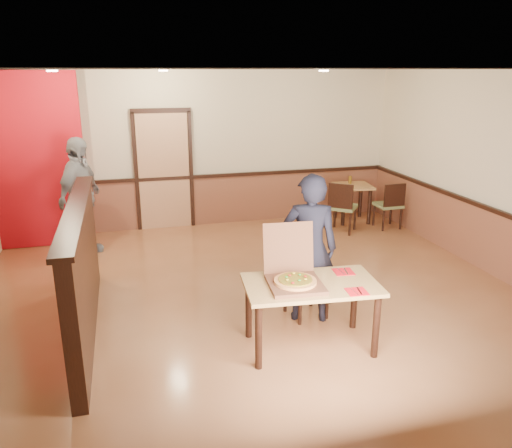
{
  "coord_description": "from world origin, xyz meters",
  "views": [
    {
      "loc": [
        -1.48,
        -5.5,
        2.79
      ],
      "look_at": [
        -0.01,
        0.0,
        1.03
      ],
      "focal_mm": 35.0,
      "sensor_mm": 36.0,
      "label": 1
    }
  ],
  "objects_px": {
    "passerby": "(81,197)",
    "pizza_box": "(294,277)",
    "diner": "(309,249)",
    "condiment": "(350,180)",
    "side_chair_right": "(390,204)",
    "side_chair_left": "(342,205)",
    "diner_chair": "(304,275)",
    "side_table": "(353,194)",
    "main_table": "(311,293)"
  },
  "relations": [
    {
      "from": "diner_chair",
      "to": "condiment",
      "type": "xyz_separation_m",
      "value": [
        2.21,
        3.46,
        0.3
      ]
    },
    {
      "from": "side_chair_left",
      "to": "diner_chair",
      "type": "bearing_deg",
      "value": 96.63
    },
    {
      "from": "passerby",
      "to": "pizza_box",
      "type": "bearing_deg",
      "value": -122.31
    },
    {
      "from": "side_table",
      "to": "pizza_box",
      "type": "bearing_deg",
      "value": -122.6
    },
    {
      "from": "side_chair_right",
      "to": "side_table",
      "type": "xyz_separation_m",
      "value": [
        -0.45,
        0.61,
        0.07
      ]
    },
    {
      "from": "diner_chair",
      "to": "side_chair_left",
      "type": "relative_size",
      "value": 0.96
    },
    {
      "from": "diner_chair",
      "to": "condiment",
      "type": "relative_size",
      "value": 5.92
    },
    {
      "from": "side_table",
      "to": "pizza_box",
      "type": "relative_size",
      "value": 1.1
    },
    {
      "from": "side_chair_right",
      "to": "pizza_box",
      "type": "distance_m",
      "value": 4.62
    },
    {
      "from": "side_table",
      "to": "diner",
      "type": "height_order",
      "value": "diner"
    },
    {
      "from": "passerby",
      "to": "pizza_box",
      "type": "relative_size",
      "value": 2.76
    },
    {
      "from": "diner_chair",
      "to": "diner",
      "type": "xyz_separation_m",
      "value": [
        0.0,
        -0.14,
        0.38
      ]
    },
    {
      "from": "main_table",
      "to": "side_chair_left",
      "type": "distance_m",
      "value": 3.99
    },
    {
      "from": "main_table",
      "to": "side_table",
      "type": "height_order",
      "value": "main_table"
    },
    {
      "from": "side_table",
      "to": "passerby",
      "type": "height_order",
      "value": "passerby"
    },
    {
      "from": "side_chair_left",
      "to": "side_table",
      "type": "distance_m",
      "value": 0.78
    },
    {
      "from": "side_chair_right",
      "to": "passerby",
      "type": "xyz_separation_m",
      "value": [
        -5.3,
        0.03,
        0.45
      ]
    },
    {
      "from": "side_chair_left",
      "to": "condiment",
      "type": "distance_m",
      "value": 0.91
    },
    {
      "from": "side_table",
      "to": "pizza_box",
      "type": "height_order",
      "value": "pizza_box"
    },
    {
      "from": "main_table",
      "to": "diner",
      "type": "height_order",
      "value": "diner"
    },
    {
      "from": "diner_chair",
      "to": "side_chair_right",
      "type": "distance_m",
      "value": 3.82
    },
    {
      "from": "side_table",
      "to": "diner_chair",
      "type": "bearing_deg",
      "value": -123.57
    },
    {
      "from": "main_table",
      "to": "pizza_box",
      "type": "relative_size",
      "value": 2.12
    },
    {
      "from": "passerby",
      "to": "side_table",
      "type": "bearing_deg",
      "value": -58.29
    },
    {
      "from": "diner",
      "to": "pizza_box",
      "type": "xyz_separation_m",
      "value": [
        -0.38,
        -0.57,
        -0.07
      ]
    },
    {
      "from": "main_table",
      "to": "side_chair_left",
      "type": "bearing_deg",
      "value": 66.18
    },
    {
      "from": "side_chair_right",
      "to": "side_table",
      "type": "distance_m",
      "value": 0.76
    },
    {
      "from": "side_table",
      "to": "passerby",
      "type": "xyz_separation_m",
      "value": [
        -4.85,
        -0.59,
        0.39
      ]
    },
    {
      "from": "diner",
      "to": "side_table",
      "type": "bearing_deg",
      "value": -104.36
    },
    {
      "from": "side_chair_right",
      "to": "diner",
      "type": "xyz_separation_m",
      "value": [
        -2.67,
        -2.88,
        0.39
      ]
    },
    {
      "from": "condiment",
      "to": "diner",
      "type": "bearing_deg",
      "value": -121.41
    },
    {
      "from": "side_chair_right",
      "to": "pizza_box",
      "type": "height_order",
      "value": "pizza_box"
    },
    {
      "from": "pizza_box",
      "to": "diner",
      "type": "bearing_deg",
      "value": 61.17
    },
    {
      "from": "diner_chair",
      "to": "passerby",
      "type": "distance_m",
      "value": 3.84
    },
    {
      "from": "passerby",
      "to": "side_chair_left",
      "type": "bearing_deg",
      "value": -65.4
    },
    {
      "from": "passerby",
      "to": "pizza_box",
      "type": "height_order",
      "value": "passerby"
    },
    {
      "from": "side_chair_right",
      "to": "passerby",
      "type": "relative_size",
      "value": 0.47
    },
    {
      "from": "side_chair_left",
      "to": "passerby",
      "type": "xyz_separation_m",
      "value": [
        -4.36,
        0.02,
        0.42
      ]
    },
    {
      "from": "main_table",
      "to": "condiment",
      "type": "xyz_separation_m",
      "value": [
        2.41,
        4.2,
        0.17
      ]
    },
    {
      "from": "diner",
      "to": "pizza_box",
      "type": "relative_size",
      "value": 2.58
    },
    {
      "from": "diner_chair",
      "to": "side_table",
      "type": "relative_size",
      "value": 1.19
    },
    {
      "from": "condiment",
      "to": "side_table",
      "type": "bearing_deg",
      "value": -82.53
    },
    {
      "from": "diner_chair",
      "to": "side_chair_left",
      "type": "xyz_separation_m",
      "value": [
        1.73,
        2.74,
        0.02
      ]
    },
    {
      "from": "passerby",
      "to": "pizza_box",
      "type": "distance_m",
      "value": 4.14
    },
    {
      "from": "side_chair_right",
      "to": "diner",
      "type": "height_order",
      "value": "diner"
    },
    {
      "from": "side_chair_left",
      "to": "passerby",
      "type": "distance_m",
      "value": 4.38
    },
    {
      "from": "side_table",
      "to": "diner",
      "type": "xyz_separation_m",
      "value": [
        -2.22,
        -3.49,
        0.33
      ]
    },
    {
      "from": "side_chair_left",
      "to": "side_chair_right",
      "type": "bearing_deg",
      "value": -141.83
    },
    {
      "from": "diner",
      "to": "condiment",
      "type": "xyz_separation_m",
      "value": [
        2.2,
        3.61,
        -0.08
      ]
    },
    {
      "from": "diner",
      "to": "side_chair_right",
      "type": "bearing_deg",
      "value": -114.79
    }
  ]
}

